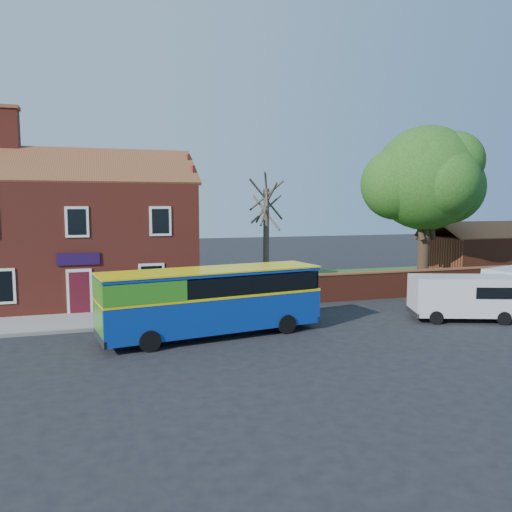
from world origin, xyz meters
name	(u,v)px	position (x,y,z in m)	size (l,w,h in m)	color
ground	(261,344)	(0.00, 0.00, 0.00)	(120.00, 120.00, 0.00)	black
pavement	(79,322)	(-7.00, 5.75, 0.06)	(18.00, 3.50, 0.12)	gray
kerb	(77,331)	(-7.00, 4.00, 0.07)	(18.00, 0.15, 0.14)	slate
grass_strip	(379,280)	(13.00, 13.00, 0.02)	(26.00, 12.00, 0.04)	#426B28
shop_building	(81,241)	(-7.02, 11.50, 3.41)	(12.30, 8.13, 10.50)	maroon
boundary_wall	(432,282)	(13.00, 7.00, 0.81)	(22.00, 0.38, 1.60)	maroon
outbuilding	(484,255)	(22.00, 13.00, 1.61)	(8.20, 5.06, 4.17)	maroon
bus	(206,299)	(-1.84, 1.72, 1.60)	(9.45, 3.83, 2.80)	#0D3496
van_near	(464,296)	(10.36, 1.08, 1.17)	(5.11, 3.35, 2.09)	silver
large_tree	(425,182)	(14.84, 10.62, 6.94)	(8.69, 6.87, 10.60)	black
bare_tree	(266,234)	(3.86, 11.16, 3.60)	(2.63, 3.13, 7.01)	#4C4238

